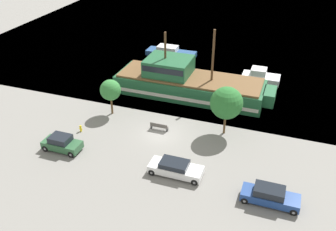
% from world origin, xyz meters
% --- Properties ---
extents(ground_plane, '(160.00, 160.00, 0.00)m').
position_xyz_m(ground_plane, '(0.00, 0.00, 0.00)').
color(ground_plane, gray).
extents(water_surface, '(80.00, 80.00, 0.00)m').
position_xyz_m(water_surface, '(0.00, 44.00, 0.00)').
color(water_surface, teal).
rests_on(water_surface, ground).
extents(pirate_ship, '(20.03, 5.96, 8.89)m').
position_xyz_m(pirate_ship, '(-0.16, 9.92, 1.63)').
color(pirate_ship, '#1E5633').
rests_on(pirate_ship, water_surface).
extents(moored_boat_dockside, '(7.92, 2.48, 1.52)m').
position_xyz_m(moored_boat_dockside, '(-6.67, 21.98, 0.57)').
color(moored_boat_dockside, navy).
rests_on(moored_boat_dockside, water_surface).
extents(moored_boat_outer, '(5.05, 2.47, 1.90)m').
position_xyz_m(moored_boat_outer, '(8.22, 16.91, 0.71)').
color(moored_boat_outer, silver).
rests_on(moored_boat_outer, water_surface).
extents(parked_car_curb_front, '(4.79, 1.82, 1.55)m').
position_xyz_m(parked_car_curb_front, '(12.19, -6.77, 0.75)').
color(parked_car_curb_front, navy).
rests_on(parked_car_curb_front, ground_plane).
extents(parked_car_curb_mid, '(4.95, 1.95, 1.38)m').
position_xyz_m(parked_car_curb_mid, '(3.63, -5.89, 0.69)').
color(parked_car_curb_mid, white).
rests_on(parked_car_curb_mid, ground_plane).
extents(parked_car_curb_rear, '(3.90, 1.84, 1.60)m').
position_xyz_m(parked_car_curb_rear, '(-8.35, -6.08, 0.78)').
color(parked_car_curb_rear, '#2D5B38').
rests_on(parked_car_curb_rear, ground_plane).
extents(fire_hydrant, '(0.42, 0.25, 0.76)m').
position_xyz_m(fire_hydrant, '(-8.40, -2.47, 0.41)').
color(fire_hydrant, yellow).
rests_on(fire_hydrant, ground_plane).
extents(bench_promenade_east, '(1.97, 0.45, 0.85)m').
position_xyz_m(bench_promenade_east, '(-0.48, 0.67, 0.45)').
color(bench_promenade_east, '#4C4742').
rests_on(bench_promenade_east, ground_plane).
extents(tree_row_east, '(2.41, 2.41, 4.27)m').
position_xyz_m(tree_row_east, '(-6.96, 2.20, 3.05)').
color(tree_row_east, brown).
rests_on(tree_row_east, ground_plane).
extents(tree_row_mideast, '(3.44, 3.44, 5.40)m').
position_xyz_m(tree_row_mideast, '(6.35, 2.48, 3.68)').
color(tree_row_mideast, brown).
rests_on(tree_row_mideast, ground_plane).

